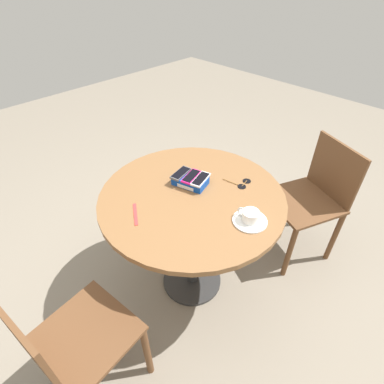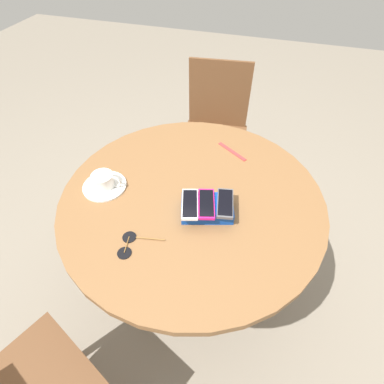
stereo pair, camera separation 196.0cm
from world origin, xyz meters
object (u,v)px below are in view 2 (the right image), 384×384
at_px(chair_far_side, 215,134).
at_px(sunglasses, 129,244).
at_px(coffee_cup, 104,180).
at_px(lanyard_strap, 232,151).
at_px(saucer, 105,186).
at_px(phone_magenta, 206,204).
at_px(phone_gray, 225,203).
at_px(round_table, 192,215).
at_px(phone_box, 207,208).
at_px(phone_white, 190,204).

bearing_deg(chair_far_side, sunglasses, 88.15).
bearing_deg(coffee_cup, lanyard_strap, -140.10).
distance_m(saucer, coffee_cup, 0.03).
relative_size(phone_magenta, chair_far_side, 0.16).
bearing_deg(phone_gray, phone_magenta, 18.52).
relative_size(round_table, phone_magenta, 6.81).
xyz_separation_m(phone_box, phone_white, (0.06, 0.02, 0.03)).
distance_m(phone_gray, phone_white, 0.12).
bearing_deg(round_table, lanyard_strap, -106.78).
relative_size(phone_gray, phone_magenta, 0.97).
xyz_separation_m(saucer, coffee_cup, (-0.00, -0.00, 0.03)).
xyz_separation_m(saucer, chair_far_side, (-0.24, -0.88, -0.30)).
bearing_deg(phone_white, chair_far_side, -82.74).
height_order(phone_box, coffee_cup, coffee_cup).
distance_m(phone_magenta, chair_far_side, 0.97).
relative_size(round_table, sunglasses, 7.03).
bearing_deg(round_table, phone_magenta, 137.29).
bearing_deg(phone_white, lanyard_strap, -100.68).
relative_size(phone_gray, saucer, 0.85).
bearing_deg(phone_box, lanyard_strap, -92.64).
distance_m(phone_gray, phone_magenta, 0.07).
height_order(phone_magenta, lanyard_strap, phone_magenta).
bearing_deg(sunglasses, chair_far_side, -91.85).
bearing_deg(chair_far_side, coffee_cup, 74.76).
distance_m(phone_white, chair_far_side, 0.98).
relative_size(round_table, phone_box, 4.84).
bearing_deg(lanyard_strap, phone_gray, 96.95).
distance_m(phone_magenta, phone_white, 0.06).
xyz_separation_m(phone_gray, saucer, (0.47, 0.01, -0.05)).
distance_m(round_table, phone_magenta, 0.19).
xyz_separation_m(phone_box, sunglasses, (0.21, 0.21, -0.02)).
height_order(phone_magenta, phone_white, same).
distance_m(phone_white, coffee_cup, 0.36).
relative_size(phone_magenta, sunglasses, 1.03).
relative_size(phone_box, phone_white, 1.38).
xyz_separation_m(coffee_cup, chair_far_side, (-0.24, -0.88, -0.33)).
bearing_deg(round_table, chair_far_side, -83.25).
distance_m(saucer, lanyard_strap, 0.56).
xyz_separation_m(phone_box, phone_gray, (-0.06, -0.02, 0.03)).
relative_size(phone_box, chair_far_side, 0.23).
bearing_deg(coffee_cup, phone_white, 174.81).
bearing_deg(phone_gray, round_table, -19.03).
relative_size(round_table, coffee_cup, 8.79).
distance_m(phone_gray, sunglasses, 0.35).
distance_m(coffee_cup, lanyard_strap, 0.56).
relative_size(phone_white, sunglasses, 1.05).
xyz_separation_m(round_table, phone_magenta, (-0.07, 0.07, 0.17)).
bearing_deg(chair_far_side, phone_magenta, 100.82).
bearing_deg(phone_white, phone_box, -157.86).
bearing_deg(chair_far_side, saucer, 74.59).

